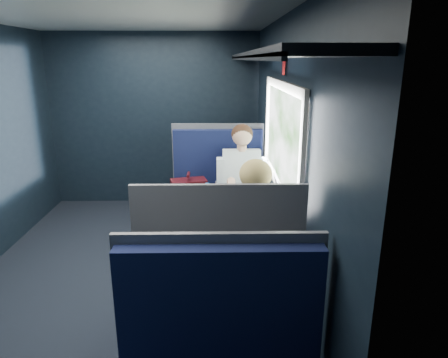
{
  "coord_description": "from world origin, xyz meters",
  "views": [
    {
      "loc": [
        0.84,
        -3.33,
        1.95
      ],
      "look_at": [
        0.9,
        0.0,
        0.95
      ],
      "focal_mm": 32.0,
      "sensor_mm": 36.0,
      "label": 1
    }
  ],
  "objects_px": {
    "seat_row_front": "(218,179)",
    "cup": "(258,186)",
    "bottle_small": "(261,183)",
    "seat_bay_near": "(217,202)",
    "man": "(242,181)",
    "woman": "(254,237)",
    "table": "(239,210)",
    "seat_bay_far": "(219,288)",
    "laptop": "(270,196)"
  },
  "relations": [
    {
      "from": "seat_row_front",
      "to": "cup",
      "type": "height_order",
      "value": "seat_row_front"
    },
    {
      "from": "bottle_small",
      "to": "cup",
      "type": "bearing_deg",
      "value": 106.54
    },
    {
      "from": "seat_bay_near",
      "to": "man",
      "type": "distance_m",
      "value": 0.43
    },
    {
      "from": "seat_bay_near",
      "to": "woman",
      "type": "distance_m",
      "value": 1.63
    },
    {
      "from": "man",
      "to": "woman",
      "type": "distance_m",
      "value": 1.41
    },
    {
      "from": "table",
      "to": "seat_bay_near",
      "type": "distance_m",
      "value": 0.92
    },
    {
      "from": "woman",
      "to": "cup",
      "type": "relative_size",
      "value": 14.65
    },
    {
      "from": "seat_bay_far",
      "to": "woman",
      "type": "distance_m",
      "value": 0.43
    },
    {
      "from": "seat_bay_far",
      "to": "laptop",
      "type": "distance_m",
      "value": 1.0
    },
    {
      "from": "seat_bay_far",
      "to": "man",
      "type": "xyz_separation_m",
      "value": [
        0.25,
        1.57,
        0.3
      ]
    },
    {
      "from": "man",
      "to": "cup",
      "type": "relative_size",
      "value": 14.65
    },
    {
      "from": "woman",
      "to": "cup",
      "type": "distance_m",
      "value": 1.02
    },
    {
      "from": "table",
      "to": "seat_bay_near",
      "type": "height_order",
      "value": "seat_bay_near"
    },
    {
      "from": "man",
      "to": "woman",
      "type": "height_order",
      "value": "same"
    },
    {
      "from": "seat_bay_far",
      "to": "cup",
      "type": "xyz_separation_m",
      "value": [
        0.38,
        1.18,
        0.37
      ]
    },
    {
      "from": "seat_bay_far",
      "to": "laptop",
      "type": "xyz_separation_m",
      "value": [
        0.45,
        0.81,
        0.4
      ]
    },
    {
      "from": "table",
      "to": "seat_bay_near",
      "type": "relative_size",
      "value": 0.79
    },
    {
      "from": "woman",
      "to": "bottle_small",
      "type": "bearing_deg",
      "value": 80.76
    },
    {
      "from": "table",
      "to": "bottle_small",
      "type": "relative_size",
      "value": 4.24
    },
    {
      "from": "seat_bay_near",
      "to": "laptop",
      "type": "distance_m",
      "value": 1.12
    },
    {
      "from": "seat_row_front",
      "to": "man",
      "type": "distance_m",
      "value": 1.17
    },
    {
      "from": "seat_bay_far",
      "to": "cup",
      "type": "distance_m",
      "value": 1.29
    },
    {
      "from": "seat_bay_near",
      "to": "cup",
      "type": "distance_m",
      "value": 0.78
    },
    {
      "from": "table",
      "to": "laptop",
      "type": "height_order",
      "value": "laptop"
    },
    {
      "from": "bottle_small",
      "to": "table",
      "type": "bearing_deg",
      "value": -134.56
    },
    {
      "from": "cup",
      "to": "bottle_small",
      "type": "bearing_deg",
      "value": -73.46
    },
    {
      "from": "table",
      "to": "seat_bay_far",
      "type": "distance_m",
      "value": 0.93
    },
    {
      "from": "seat_row_front",
      "to": "bottle_small",
      "type": "height_order",
      "value": "seat_row_front"
    },
    {
      "from": "man",
      "to": "seat_bay_near",
      "type": "bearing_deg",
      "value": 147.86
    },
    {
      "from": "seat_bay_near",
      "to": "man",
      "type": "bearing_deg",
      "value": -32.14
    },
    {
      "from": "seat_row_front",
      "to": "cup",
      "type": "distance_m",
      "value": 1.59
    },
    {
      "from": "seat_bay_near",
      "to": "cup",
      "type": "relative_size",
      "value": 13.97
    },
    {
      "from": "table",
      "to": "cup",
      "type": "relative_size",
      "value": 11.08
    },
    {
      "from": "table",
      "to": "cup",
      "type": "bearing_deg",
      "value": 57.29
    },
    {
      "from": "seat_bay_near",
      "to": "seat_row_front",
      "type": "height_order",
      "value": "seat_bay_near"
    },
    {
      "from": "seat_bay_far",
      "to": "man",
      "type": "height_order",
      "value": "man"
    },
    {
      "from": "woman",
      "to": "bottle_small",
      "type": "height_order",
      "value": "woman"
    },
    {
      "from": "seat_bay_far",
      "to": "cup",
      "type": "bearing_deg",
      "value": 72.25
    },
    {
      "from": "seat_bay_near",
      "to": "seat_row_front",
      "type": "xyz_separation_m",
      "value": [
        0.02,
        0.93,
        -0.02
      ]
    },
    {
      "from": "cup",
      "to": "seat_row_front",
      "type": "bearing_deg",
      "value": 104.18
    },
    {
      "from": "woman",
      "to": "bottle_small",
      "type": "relative_size",
      "value": 5.61
    },
    {
      "from": "cup",
      "to": "seat_bay_far",
      "type": "bearing_deg",
      "value": -107.75
    },
    {
      "from": "woman",
      "to": "seat_row_front",
      "type": "bearing_deg",
      "value": 95.7
    },
    {
      "from": "seat_bay_far",
      "to": "seat_row_front",
      "type": "bearing_deg",
      "value": 90.0
    },
    {
      "from": "seat_row_front",
      "to": "woman",
      "type": "distance_m",
      "value": 2.54
    },
    {
      "from": "table",
      "to": "man",
      "type": "bearing_deg",
      "value": 84.48
    },
    {
      "from": "seat_bay_near",
      "to": "man",
      "type": "relative_size",
      "value": 0.95
    },
    {
      "from": "man",
      "to": "seat_row_front",
      "type": "bearing_deg",
      "value": 102.83
    },
    {
      "from": "woman",
      "to": "laptop",
      "type": "bearing_deg",
      "value": 72.6
    },
    {
      "from": "table",
      "to": "seat_bay_near",
      "type": "xyz_separation_m",
      "value": [
        -0.2,
        0.87,
        -0.24
      ]
    }
  ]
}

